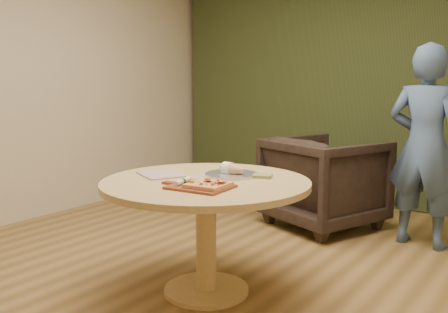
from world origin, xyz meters
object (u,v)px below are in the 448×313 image
object	(u,v)px
serving_tray	(232,174)
person_standing	(425,147)
flatbread_pizza	(209,185)
armchair	(325,177)
pizza_paddle	(199,187)
bread_roll	(230,169)
cutlery_roll	(183,181)
pedestal_table	(206,202)

from	to	relation	value
serving_tray	person_standing	world-z (taller)	person_standing
flatbread_pizza	person_standing	bearing A→B (deg)	70.24
flatbread_pizza	armchair	size ratio (longest dim) A/B	0.25
pizza_paddle	armchair	bearing A→B (deg)	88.61
pizza_paddle	bread_roll	size ratio (longest dim) A/B	2.36
cutlery_roll	serving_tray	size ratio (longest dim) A/B	0.56
cutlery_roll	serving_tray	bearing A→B (deg)	70.21
person_standing	cutlery_roll	bearing A→B (deg)	70.48
bread_roll	armchair	distance (m)	1.66
pedestal_table	cutlery_roll	bearing A→B (deg)	-91.23
serving_tray	armchair	xyz separation A→B (m)	(-0.05, 1.63, -0.29)
pizza_paddle	armchair	size ratio (longest dim) A/B	0.48
armchair	pedestal_table	bearing A→B (deg)	111.22
pedestal_table	cutlery_roll	xyz separation A→B (m)	(-0.00, -0.22, 0.17)
serving_tray	bread_roll	world-z (taller)	bread_roll
serving_tray	person_standing	distance (m)	1.80
bread_roll	pizza_paddle	bearing A→B (deg)	-80.78
armchair	person_standing	bearing A→B (deg)	-161.46
armchair	bread_roll	bearing A→B (deg)	112.60
pizza_paddle	cutlery_roll	distance (m)	0.12
pedestal_table	pizza_paddle	distance (m)	0.28
cutlery_roll	person_standing	size ratio (longest dim) A/B	0.12
flatbread_pizza	cutlery_roll	distance (m)	0.18
pizza_paddle	armchair	world-z (taller)	armchair
pizza_paddle	bread_roll	bearing A→B (deg)	94.87
armchair	cutlery_roll	bearing A→B (deg)	111.10
pedestal_table	armchair	size ratio (longest dim) A/B	1.41
pedestal_table	person_standing	bearing A→B (deg)	63.57
armchair	serving_tray	bearing A→B (deg)	112.91
pizza_paddle	person_standing	world-z (taller)	person_standing
cutlery_roll	bread_roll	bearing A→B (deg)	71.35
cutlery_roll	bread_roll	size ratio (longest dim) A/B	1.03
pedestal_table	armchair	xyz separation A→B (m)	(0.00, 1.85, -0.14)
flatbread_pizza	armchair	world-z (taller)	armchair
flatbread_pizza	cutlery_roll	world-z (taller)	flatbread_pizza
pedestal_table	person_standing	distance (m)	2.03
flatbread_pizza	serving_tray	bearing A→B (deg)	106.72
serving_tray	armchair	size ratio (longest dim) A/B	0.38
armchair	person_standing	size ratio (longest dim) A/B	0.56
pizza_paddle	cutlery_roll	world-z (taller)	cutlery_roll
pedestal_table	cutlery_roll	world-z (taller)	cutlery_roll
pedestal_table	cutlery_roll	size ratio (longest dim) A/B	6.72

